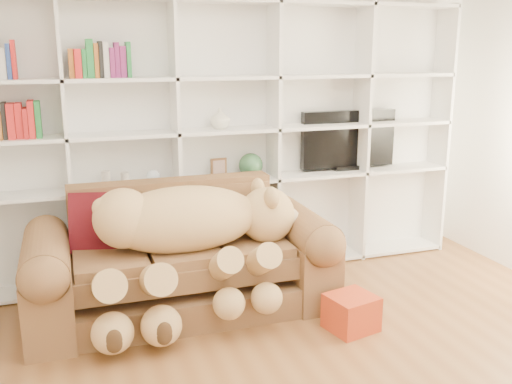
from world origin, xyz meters
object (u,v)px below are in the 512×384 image
object	(u,v)px
sofa	(182,265)
tv	(348,140)
teddy_bear	(188,235)
gift_box	(351,312)

from	to	relation	value
sofa	tv	world-z (taller)	tv
teddy_bear	tv	xyz separation A→B (m)	(1.75, 0.89, 0.47)
gift_box	teddy_bear	bearing A→B (deg)	152.97
sofa	teddy_bear	size ratio (longest dim) A/B	1.36
sofa	gift_box	bearing A→B (deg)	-34.19
sofa	teddy_bear	world-z (taller)	teddy_bear
tv	teddy_bear	bearing A→B (deg)	-153.07
gift_box	sofa	bearing A→B (deg)	145.81
gift_box	tv	world-z (taller)	tv
teddy_bear	tv	size ratio (longest dim) A/B	1.77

